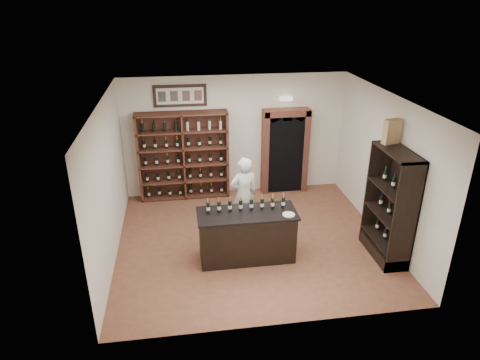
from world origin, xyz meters
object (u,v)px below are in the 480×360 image
object	(u,v)px
wine_shelf	(184,156)
tasting_counter	(247,236)
wine_crate	(392,131)
counter_bottle_0	(208,208)
side_cabinet	(389,221)
shopkeeper	(244,195)

from	to	relation	value
wine_shelf	tasting_counter	bearing A→B (deg)	-69.44
wine_shelf	wine_crate	world-z (taller)	wine_crate
counter_bottle_0	wine_crate	xyz separation A→B (m)	(3.44, -0.00, 1.32)
side_cabinet	shopkeeper	world-z (taller)	side_cabinet
wine_shelf	wine_crate	distance (m)	4.94
side_cabinet	wine_crate	xyz separation A→B (m)	(-0.01, 0.40, 1.68)
shopkeeper	wine_crate	size ratio (longest dim) A/B	3.64
side_cabinet	shopkeeper	size ratio (longest dim) A/B	1.30
side_cabinet	wine_crate	size ratio (longest dim) A/B	4.73
tasting_counter	side_cabinet	bearing A→B (deg)	-6.28
shopkeeper	side_cabinet	bearing A→B (deg)	139.61
tasting_counter	wine_crate	world-z (taller)	wine_crate
tasting_counter	counter_bottle_0	distance (m)	0.95
tasting_counter	shopkeeper	xyz separation A→B (m)	(0.10, 1.06, 0.35)
wine_shelf	shopkeeper	bearing A→B (deg)	-57.29
wine_crate	tasting_counter	bearing A→B (deg)	166.68
wine_shelf	side_cabinet	world-z (taller)	same
counter_bottle_0	shopkeeper	distance (m)	1.29
counter_bottle_0	wine_crate	distance (m)	3.69
wine_shelf	counter_bottle_0	size ratio (longest dim) A/B	7.33
tasting_counter	counter_bottle_0	size ratio (longest dim) A/B	6.27
wine_shelf	tasting_counter	size ratio (longest dim) A/B	1.17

